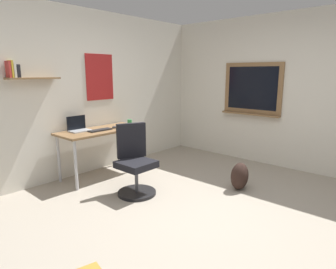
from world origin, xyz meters
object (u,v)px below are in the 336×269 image
Objects in this scene: coffee_mug at (130,122)px; office_chair at (135,164)px; computer_mouse at (115,127)px; desk at (101,135)px; backpack at (240,176)px; laptop at (79,127)px; keyboard at (100,130)px.

office_chair is at bearing -127.69° from coffee_mug.
coffee_mug is at bearing 7.97° from computer_mouse.
backpack is at bearing -63.83° from desk.
laptop is (-0.30, 0.14, 0.14)m from desk.
office_chair is at bearing -111.55° from computer_mouse.
office_chair is (-0.12, -0.92, -0.26)m from desk.
desk is at bearing 82.55° from office_chair.
desk is 12.89× the size of computer_mouse.
computer_mouse is (0.51, -0.22, -0.04)m from laptop.
desk is at bearing 48.00° from keyboard.
desk is 0.96m from office_chair.
keyboard is 0.95× the size of backpack.
keyboard is at bearing 86.41° from office_chair.
keyboard is at bearing -42.94° from laptop.
laptop is 2.98× the size of computer_mouse.
backpack is at bearing -43.39° from office_chair.
coffee_mug is (0.64, 0.05, 0.04)m from keyboard.
backpack is at bearing -68.39° from computer_mouse.
laptop is 0.80× the size of backpack.
computer_mouse is 0.36m from coffee_mug.
laptop is at bearing 121.09° from backpack.
desk is 14.57× the size of coffee_mug.
laptop is 2.49m from backpack.
desk is at bearing 116.17° from backpack.
keyboard is 0.64m from coffee_mug.
computer_mouse is 1.13× the size of coffee_mug.
laptop is at bearing 99.71° from office_chair.
office_chair reaches higher than desk.
keyboard is at bearing 118.69° from backpack.
backpack is (0.95, -1.93, -0.47)m from desk.
computer_mouse is at bearing -22.98° from laptop.
keyboard is 4.02× the size of coffee_mug.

